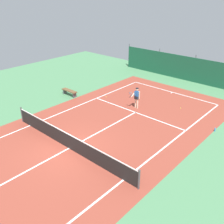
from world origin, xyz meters
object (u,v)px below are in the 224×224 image
tennis_ball_by_sideline (181,108)px  courtside_bench (69,91)px  tennis_player (137,96)px  tennis_ball_midcourt (106,97)px  water_bottle (215,130)px  tennis_ball_near_player (192,97)px  tennis_net (69,141)px

tennis_ball_by_sideline → courtside_bench: 9.40m
tennis_player → tennis_ball_by_sideline: bearing=-137.8°
tennis_ball_midcourt → water_bottle: water_bottle is taller
tennis_ball_by_sideline → water_bottle: (3.38, -1.70, 0.09)m
tennis_player → tennis_ball_midcourt: (-3.21, 0.03, -0.93)m
tennis_ball_near_player → water_bottle: 5.65m
tennis_net → courtside_bench: (-6.31, 5.29, -0.14)m
tennis_player → tennis_ball_near_player: (2.34, 4.81, -0.93)m
tennis_net → tennis_ball_midcourt: 8.02m
tennis_ball_midcourt → tennis_ball_by_sideline: bearing=20.6°
tennis_ball_midcourt → tennis_ball_near_player: bearing=40.8°
tennis_net → tennis_ball_by_sideline: size_ratio=153.33×
tennis_player → tennis_ball_by_sideline: tennis_player is taller
tennis_ball_midcourt → courtside_bench: courtside_bench is taller
tennis_net → water_bottle: size_ratio=42.17×
water_bottle → tennis_net: bearing=-126.1°
tennis_net → tennis_ball_by_sideline: (2.18, 9.31, -0.48)m
tennis_ball_near_player → courtside_bench: (-8.20, -6.61, 0.34)m
tennis_ball_near_player → water_bottle: (3.67, -4.29, 0.09)m
water_bottle → tennis_ball_midcourt: bearing=-176.9°
tennis_player → courtside_bench: tennis_player is taller
tennis_ball_by_sideline → tennis_player: bearing=-139.9°
tennis_net → courtside_bench: 8.24m
tennis_net → water_bottle: (5.55, 7.61, -0.39)m
tennis_ball_midcourt → tennis_ball_by_sideline: same height
tennis_ball_by_sideline → tennis_ball_midcourt: bearing=-159.4°
tennis_ball_midcourt → tennis_ball_by_sideline: (5.84, 2.19, 0.00)m
tennis_net → tennis_ball_midcourt: (-3.66, 7.12, -0.48)m
tennis_ball_midcourt → water_bottle: 9.23m
tennis_ball_near_player → tennis_ball_midcourt: size_ratio=1.00×
tennis_ball_midcourt → water_bottle: size_ratio=0.28×
tennis_net → tennis_player: tennis_player is taller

